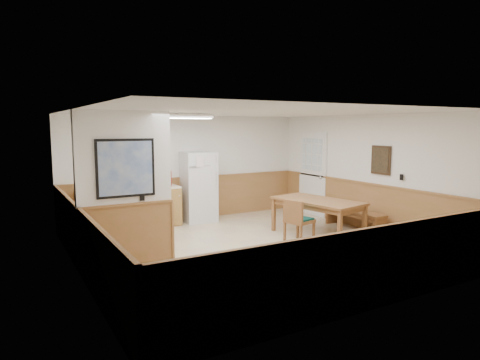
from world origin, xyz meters
TOP-DOWN VIEW (x-y plane):
  - ground at (0.00, 0.00)m, footprint 6.00×6.00m
  - ceiling at (0.00, 0.00)m, footprint 6.00×6.00m
  - back_wall at (0.00, 3.00)m, footprint 6.00×0.02m
  - right_wall at (3.00, 0.00)m, footprint 0.02×6.00m
  - left_wall at (-3.00, 0.00)m, footprint 0.02×6.00m
  - wainscot_back at (0.00, 2.98)m, footprint 6.00×0.04m
  - wainscot_right at (2.98, 0.00)m, footprint 0.04×6.00m
  - wainscot_left at (-2.98, 0.00)m, footprint 0.04×6.00m
  - partition_wall at (-2.25, 0.19)m, footprint 1.50×0.20m
  - kitchen_counter at (-1.21, 2.68)m, footprint 2.20×0.61m
  - exterior_door at (2.96, 1.90)m, footprint 0.07×1.02m
  - kitchen_window at (-2.10, 2.98)m, footprint 0.80×0.04m
  - wall_painting at (2.97, -0.30)m, footprint 0.04×0.50m
  - fluorescent_fixture at (-0.80, 1.30)m, footprint 1.20×0.30m
  - refrigerator at (0.12, 2.63)m, footprint 0.77×0.75m
  - dining_table at (1.69, 0.18)m, footprint 1.25×1.99m
  - dining_bench at (2.71, 0.15)m, footprint 0.41×1.60m
  - dining_chair at (0.97, -0.07)m, footprint 0.72×0.57m
  - fire_extinguisher at (-0.59, 2.66)m, footprint 0.11×0.11m
  - soap_bottle at (-2.27, 2.66)m, footprint 0.09×0.09m

SIDE VIEW (x-z plane):
  - ground at x=0.00m, z-range 0.00..0.00m
  - dining_bench at x=2.71m, z-range 0.12..0.57m
  - kitchen_counter at x=-1.21m, z-range -0.04..0.96m
  - dining_chair at x=0.97m, z-range 0.07..0.92m
  - wainscot_back at x=0.00m, z-range 0.00..1.00m
  - wainscot_right at x=2.98m, z-range 0.00..1.00m
  - wainscot_left at x=-2.98m, z-range 0.00..1.00m
  - dining_table at x=1.69m, z-range 0.28..1.03m
  - refrigerator at x=0.12m, z-range 0.00..1.65m
  - soap_bottle at x=-2.27m, z-range 0.90..1.13m
  - exterior_door at x=2.96m, z-range -0.02..2.13m
  - fire_extinguisher at x=-0.59m, z-range 0.87..1.30m
  - partition_wall at x=-2.25m, z-range -0.02..2.48m
  - back_wall at x=0.00m, z-range 0.00..2.50m
  - right_wall at x=3.00m, z-range 0.00..2.50m
  - left_wall at x=-3.00m, z-range 0.00..2.50m
  - kitchen_window at x=-2.10m, z-range 1.05..2.05m
  - wall_painting at x=2.97m, z-range 1.25..1.85m
  - fluorescent_fixture at x=-0.80m, z-range 2.40..2.49m
  - ceiling at x=0.00m, z-range 2.49..2.51m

